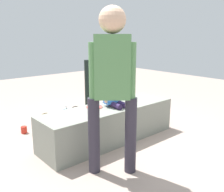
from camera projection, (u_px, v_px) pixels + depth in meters
ground_plane at (110, 140)px, 3.59m from camera, size 12.00×12.00×0.00m
concrete_ledge at (110, 123)px, 3.53m from camera, size 2.01×0.58×0.49m
child_seated at (113, 91)px, 3.46m from camera, size 0.28×0.33×0.48m
adult_standing at (112, 77)px, 2.52m from camera, size 0.42×0.39×1.73m
cake_plate at (94, 106)px, 3.44m from camera, size 0.22×0.22×0.07m
gift_bag at (126, 110)px, 4.42m from camera, size 0.23×0.12×0.36m
railing_post at (88, 95)px, 4.63m from camera, size 0.36×0.36×1.02m
water_bottle_near_gift at (65, 115)px, 4.37m from camera, size 0.07×0.07×0.21m
water_bottle_far_side at (66, 112)px, 4.54m from camera, size 0.07×0.07×0.21m
party_cup_red at (24, 130)px, 3.82m from camera, size 0.09×0.09×0.10m
cake_box_white at (89, 127)px, 3.90m from camera, size 0.36×0.35×0.12m
handbag_black_leather at (75, 118)px, 4.19m from camera, size 0.29×0.13×0.31m
handbag_brown_canvas at (46, 127)px, 3.81m from camera, size 0.34×0.14×0.32m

